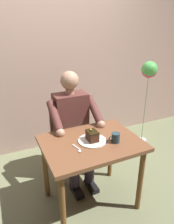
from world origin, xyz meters
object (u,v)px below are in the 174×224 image
object	(u,v)px
dessert_spoon	(78,149)
cake_slice	(92,136)
balloon_display	(148,86)
dining_table	(91,151)
coffee_cup	(115,137)
chair	(69,133)
seated_person	(73,127)

from	to	relation	value
dessert_spoon	cake_slice	bearing A→B (deg)	-156.90
cake_slice	balloon_display	distance (m)	1.13
balloon_display	dining_table	bearing A→B (deg)	25.61
dining_table	balloon_display	bearing A→B (deg)	-154.39
dessert_spoon	coffee_cup	bearing A→B (deg)	176.03
chair	dessert_spoon	bearing A→B (deg)	76.94
balloon_display	cake_slice	bearing A→B (deg)	25.98
coffee_cup	dining_table	bearing A→B (deg)	-28.01
cake_slice	seated_person	bearing A→B (deg)	-88.94
cake_slice	dining_table	bearing A→B (deg)	-24.26
cake_slice	coffee_cup	distance (m)	0.21
chair	seated_person	distance (m)	0.23
chair	coffee_cup	world-z (taller)	chair
cake_slice	balloon_display	bearing A→B (deg)	-154.02
seated_person	dessert_spoon	world-z (taller)	seated_person
chair	balloon_display	world-z (taller)	balloon_display
dining_table	coffee_cup	world-z (taller)	coffee_cup
seated_person	cake_slice	world-z (taller)	seated_person
chair	seated_person	xyz separation A→B (m)	(0.00, 0.17, 0.16)
seated_person	dessert_spoon	size ratio (longest dim) A/B	8.80
dining_table	cake_slice	distance (m)	0.16
dining_table	dessert_spoon	size ratio (longest dim) A/B	6.21
seated_person	coffee_cup	xyz separation A→B (m)	(-0.19, 0.55, 0.11)
seated_person	balloon_display	distance (m)	1.06
coffee_cup	chair	bearing A→B (deg)	-75.29
coffee_cup	dessert_spoon	world-z (taller)	coffee_cup
balloon_display	dessert_spoon	bearing A→B (deg)	25.57
dining_table	chair	size ratio (longest dim) A/B	0.99
dining_table	chair	world-z (taller)	chair
dining_table	seated_person	world-z (taller)	seated_person
coffee_cup	dessert_spoon	xyz separation A→B (m)	(0.35, -0.02, -0.04)
seated_person	dining_table	bearing A→B (deg)	90.00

